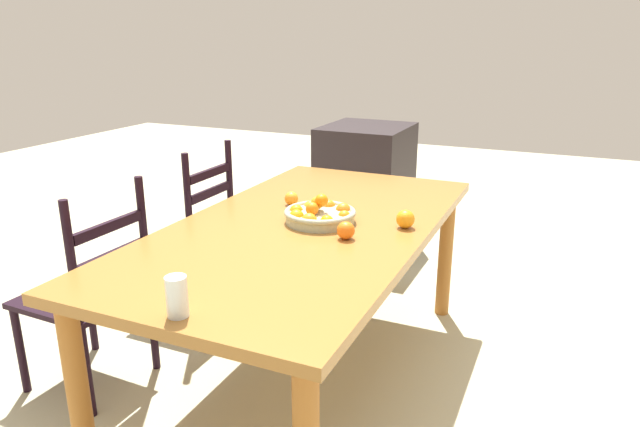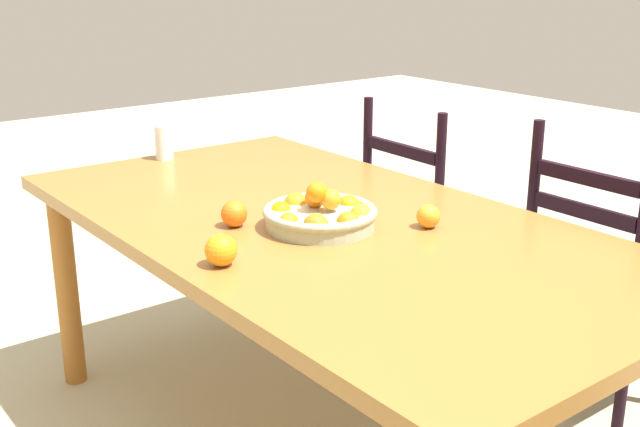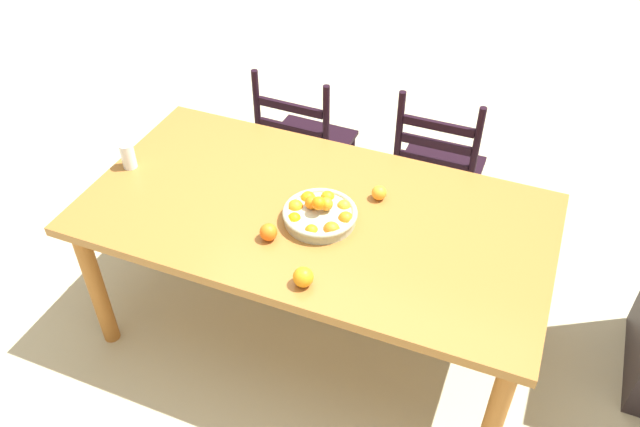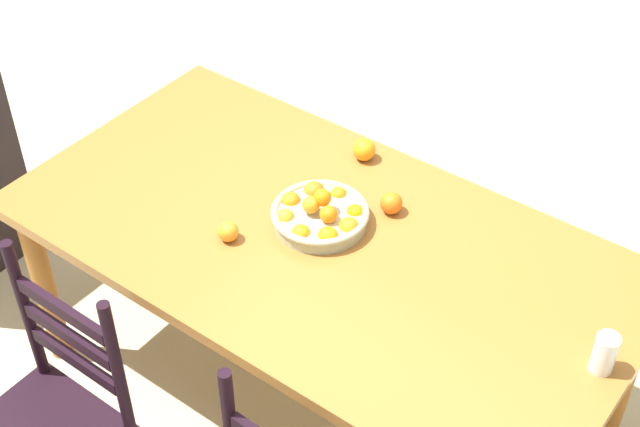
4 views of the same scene
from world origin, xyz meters
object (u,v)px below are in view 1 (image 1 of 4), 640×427
at_px(chair_by_cabinet, 90,295).
at_px(orange_loose_1, 405,219).
at_px(chair_near_window, 192,237).
at_px(orange_loose_2, 291,198).
at_px(drinking_glass, 177,296).
at_px(fruit_bowl, 320,214).
at_px(dining_table, 305,242).
at_px(cabinet, 365,187).
at_px(orange_loose_0, 346,230).

bearing_deg(chair_by_cabinet, orange_loose_1, 114.69).
bearing_deg(chair_near_window, orange_loose_1, 80.23).
relative_size(chair_by_cabinet, orange_loose_2, 14.71).
bearing_deg(drinking_glass, chair_by_cabinet, 60.99).
height_order(chair_near_window, chair_by_cabinet, chair_near_window).
xyz_separation_m(chair_near_window, fruit_bowl, (-0.31, -0.93, 0.35)).
height_order(dining_table, orange_loose_1, orange_loose_1).
relative_size(dining_table, fruit_bowl, 6.36).
bearing_deg(fruit_bowl, drinking_glass, 178.60).
height_order(dining_table, cabinet, cabinet).
xyz_separation_m(chair_by_cabinet, cabinet, (2.20, -0.51, 0.02)).
bearing_deg(cabinet, drinking_glass, -171.37).
bearing_deg(orange_loose_1, orange_loose_2, 80.05).
distance_m(chair_near_window, drinking_glass, 1.60).
bearing_deg(chair_near_window, drinking_glass, 35.70).
bearing_deg(orange_loose_0, chair_by_cabinet, 106.14).
bearing_deg(cabinet, chair_by_cabinet, 167.53).
distance_m(chair_by_cabinet, fruit_bowl, 1.09).
bearing_deg(dining_table, drinking_glass, -178.32).
distance_m(dining_table, orange_loose_1, 0.45).
height_order(chair_by_cabinet, cabinet, chair_by_cabinet).
height_order(dining_table, fruit_bowl, fruit_bowl).
relative_size(chair_near_window, orange_loose_2, 15.16).
bearing_deg(chair_by_cabinet, orange_loose_2, 135.13).
bearing_deg(chair_by_cabinet, cabinet, 168.43).
bearing_deg(chair_near_window, orange_loose_0, 67.85).
bearing_deg(drinking_glass, orange_loose_0, -14.25).
relative_size(orange_loose_0, orange_loose_2, 1.11).
height_order(chair_by_cabinet, orange_loose_1, chair_by_cabinet).
height_order(fruit_bowl, orange_loose_2, fruit_bowl).
xyz_separation_m(cabinet, fruit_bowl, (-1.73, -0.40, 0.35)).
distance_m(chair_by_cabinet, orange_loose_2, 1.01).
relative_size(dining_table, cabinet, 2.18).
bearing_deg(cabinet, orange_loose_2, -173.03).
relative_size(fruit_bowl, drinking_glass, 2.52).
relative_size(cabinet, drinking_glass, 7.35).
bearing_deg(orange_loose_2, chair_near_window, 80.08).
distance_m(orange_loose_2, drinking_glass, 1.16).
bearing_deg(cabinet, fruit_bowl, -166.27).
bearing_deg(orange_loose_0, orange_loose_2, 51.07).
relative_size(orange_loose_0, orange_loose_1, 0.92).
xyz_separation_m(dining_table, drinking_glass, (-0.92, -0.03, 0.15)).
bearing_deg(dining_table, chair_by_cabinet, 116.12).
distance_m(cabinet, orange_loose_0, 2.00).
relative_size(dining_table, orange_loose_1, 25.41).
bearing_deg(orange_loose_0, fruit_bowl, 50.50).
xyz_separation_m(cabinet, orange_loose_2, (-1.55, -0.17, 0.34)).
bearing_deg(drinking_glass, dining_table, 1.68).
distance_m(chair_near_window, orange_loose_0, 1.25).
xyz_separation_m(chair_by_cabinet, drinking_glass, (-0.49, -0.89, 0.39)).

